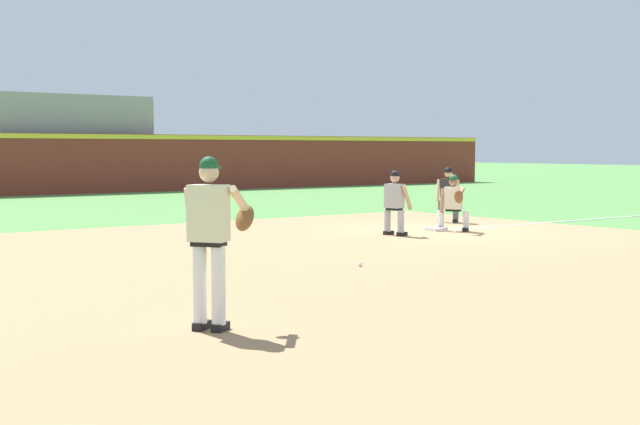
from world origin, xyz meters
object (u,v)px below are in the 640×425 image
Objects in this scene: pitcher at (212,232)px; baserunner at (395,200)px; first_baseman at (454,200)px; first_base_bag at (436,229)px; umpire at (448,192)px; baseball at (360,264)px.

baserunner is at bearing 38.53° from pitcher.
first_baseman is 1.78m from baserunner.
pitcher is (-9.96, -6.95, 1.01)m from first_base_bag.
pitcher is at bearing -146.90° from first_baseman.
pitcher reaches higher than umpire.
pitcher is at bearing -145.09° from first_base_bag.
umpire is (1.73, 1.93, 0.06)m from first_baseman.
baseball is (-5.43, -3.86, -0.01)m from first_base_bag.
umpire reaches higher than first_base_bag.
pitcher is 12.25m from first_baseman.
first_base_bag is 12.19m from pitcher.
baseball is 5.43m from baserunner.
pitcher is 1.27× the size of baserunner.
first_baseman reaches higher than first_base_bag.
baserunner is at bearing -172.29° from first_base_bag.
first_baseman is (0.30, -0.26, 0.69)m from first_base_bag.
first_baseman is 0.92× the size of baserunner.
baseball is 0.04× the size of pitcher.
baseball is at bearing 34.34° from pitcher.
first_baseman is at bearing -41.54° from first_base_bag.
baserunner is at bearing -151.91° from umpire.
umpire is at bearing 36.55° from baseball.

